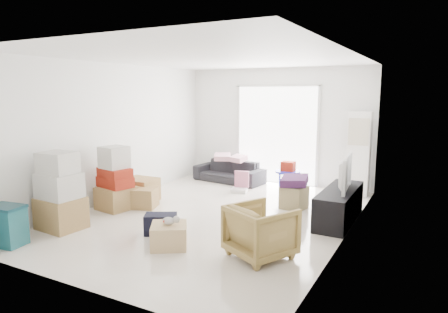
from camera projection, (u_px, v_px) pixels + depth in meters
room_shell at (214, 139)px, 6.81m from camera, size 4.98×6.48×3.18m
sliding_door at (276, 131)px, 9.41m from camera, size 2.10×0.04×2.33m
ac_tower at (359, 154)px, 8.28m from camera, size 0.45×0.30×1.75m
tv_console at (339, 205)px, 6.67m from camera, size 0.49×1.64×0.55m
television at (340, 186)px, 6.62m from camera, size 0.66×1.04×0.13m
sofa at (229, 168)px, 9.61m from camera, size 1.78×0.72×0.67m
pillow_left at (222, 151)px, 9.64m from camera, size 0.52×0.48×0.13m
pillow_right at (239, 152)px, 9.43m from camera, size 0.43×0.38×0.12m
armchair at (261, 229)px, 5.20m from camera, size 0.98×0.96×0.77m
storage_bins at (6, 225)px, 5.62m from camera, size 0.54×0.42×0.58m
box_stack_a at (60, 195)px, 6.26m from camera, size 0.71×0.61×1.23m
box_stack_b at (115, 182)px, 7.33m from camera, size 0.70×0.65×1.17m
box_stack_c at (141, 190)px, 7.94m from camera, size 0.63×0.53×0.45m
loose_box at (144, 198)px, 7.48m from camera, size 0.57×0.57×0.37m
duffel_bag at (161, 224)px, 6.09m from camera, size 0.56×0.48×0.31m
ottoman at (294, 197)px, 7.42m from camera, size 0.48×0.48×0.42m
blanket at (294, 183)px, 7.37m from camera, size 0.53×0.53×0.14m
kids_table at (288, 170)px, 8.59m from camera, size 0.54×0.54×0.67m
toy_walker at (240, 186)px, 8.66m from camera, size 0.40×0.37×0.45m
wood_crate at (169, 236)px, 5.58m from camera, size 0.67×0.67×0.32m
plush_bunny at (171, 221)px, 5.53m from camera, size 0.26×0.15×0.13m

